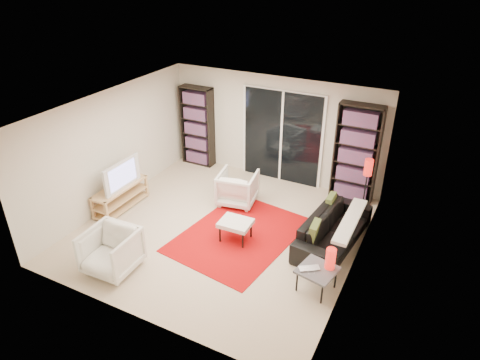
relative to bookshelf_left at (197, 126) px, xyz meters
name	(u,v)px	position (x,y,z in m)	size (l,w,h in m)	color
floor	(221,230)	(1.95, -2.33, -0.98)	(5.00, 5.00, 0.00)	beige
wall_back	(275,129)	(1.95, 0.17, 0.22)	(5.00, 0.02, 2.40)	beige
wall_front	(128,251)	(1.95, -4.83, 0.22)	(5.00, 0.02, 2.40)	beige
wall_left	(112,148)	(-0.55, -2.33, 0.22)	(0.02, 5.00, 2.40)	beige
wall_right	(360,208)	(4.45, -2.33, 0.22)	(0.02, 5.00, 2.40)	beige
ceiling	(218,110)	(1.95, -2.33, 1.42)	(5.00, 5.00, 0.02)	white
sliding_door	(282,137)	(2.15, 0.13, 0.07)	(1.92, 0.08, 2.16)	white
bookshelf_left	(197,126)	(0.00, 0.00, 0.00)	(0.80, 0.30, 1.95)	black
bookshelf_right	(356,154)	(3.85, 0.00, 0.07)	(0.90, 0.30, 2.10)	black
tv_stand	(121,196)	(-0.29, -2.57, -0.71)	(0.42, 1.31, 0.50)	tan
tv	(118,174)	(-0.27, -2.57, -0.19)	(1.00, 0.13, 0.58)	black
rug	(239,235)	(2.34, -2.33, -0.97)	(1.86, 2.52, 0.01)	#AA0809
sofa	(334,229)	(3.97, -1.76, -0.68)	(2.00, 0.78, 0.58)	black
armchair_back	(238,188)	(1.76, -1.29, -0.62)	(0.76, 0.78, 0.71)	silver
armchair_front	(111,251)	(0.90, -4.16, -0.60)	(0.80, 0.82, 0.75)	silver
ottoman	(236,224)	(2.34, -2.49, -0.63)	(0.59, 0.49, 0.40)	silver
side_table	(317,271)	(4.08, -3.09, -0.61)	(0.65, 0.65, 0.40)	#4F4F55
laptop	(310,270)	(3.99, -3.18, -0.56)	(0.32, 0.21, 0.03)	silver
table_lamp	(331,259)	(4.23, -2.96, -0.40)	(0.16, 0.16, 0.35)	red
floor_lamp	(367,174)	(4.21, -0.52, -0.07)	(0.18, 0.18, 1.21)	black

